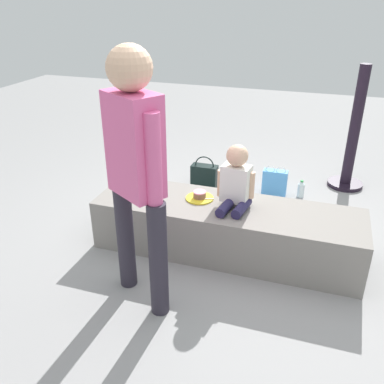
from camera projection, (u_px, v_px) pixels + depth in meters
ground_plane at (225, 250)px, 3.34m from camera, size 12.00×12.00×0.00m
concrete_ledge at (226, 229)px, 3.25m from camera, size 2.05×0.58×0.40m
child_seated at (236, 181)px, 3.07m from camera, size 0.28×0.33×0.48m
adult_standing at (135, 162)px, 2.41m from camera, size 0.44×0.35×1.65m
cake_plate at (200, 196)px, 3.26m from camera, size 0.22×0.22×0.07m
gift_bag at (275, 183)px, 4.18m from camera, size 0.24×0.10×0.32m
railing_post at (352, 142)px, 4.23m from camera, size 0.36×0.36×1.26m
water_bottle_near_gift at (218, 203)px, 3.85m from camera, size 0.07×0.07×0.22m
water_bottle_far_side at (301, 189)px, 4.17m from camera, size 0.07×0.07×0.18m
party_cup_red at (188, 201)px, 4.01m from camera, size 0.07×0.07×0.10m
cake_box_white at (154, 197)px, 4.08m from camera, size 0.28×0.27×0.10m
handbag_black_leather at (204, 176)px, 4.33m from camera, size 0.27×0.12×0.36m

